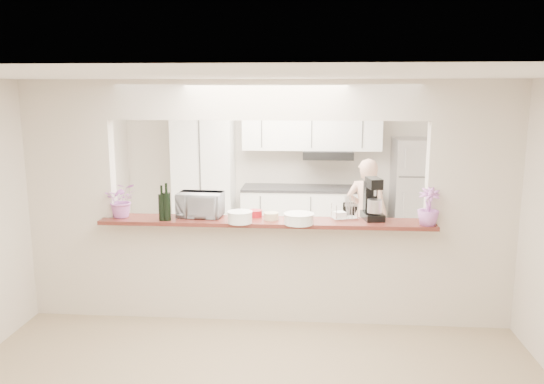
# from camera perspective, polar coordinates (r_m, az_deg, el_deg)

# --- Properties ---
(floor) EXTENTS (6.00, 6.00, 0.00)m
(floor) POSITION_cam_1_polar(r_m,az_deg,el_deg) (5.82, -0.58, -13.37)
(floor) COLOR tan
(floor) RESTS_ON ground
(tile_overlay) EXTENTS (5.00, 2.90, 0.01)m
(tile_overlay) POSITION_cam_1_polar(r_m,az_deg,el_deg) (7.26, 0.48, -8.34)
(tile_overlay) COLOR beige
(tile_overlay) RESTS_ON floor
(partition) EXTENTS (5.00, 0.15, 2.50)m
(partition) POSITION_cam_1_polar(r_m,az_deg,el_deg) (5.39, -0.61, 1.17)
(partition) COLOR beige
(partition) RESTS_ON floor
(bar_counter) EXTENTS (3.40, 0.38, 1.09)m
(bar_counter) POSITION_cam_1_polar(r_m,az_deg,el_deg) (5.61, -0.59, -8.01)
(bar_counter) COLOR beige
(bar_counter) RESTS_ON floor
(kitchen_cabinets) EXTENTS (3.15, 0.62, 2.25)m
(kitchen_cabinets) POSITION_cam_1_polar(r_m,az_deg,el_deg) (8.16, -0.26, 0.85)
(kitchen_cabinets) COLOR silver
(kitchen_cabinets) RESTS_ON floor
(refrigerator) EXTENTS (0.75, 0.70, 1.70)m
(refrigerator) POSITION_cam_1_polar(r_m,az_deg,el_deg) (8.24, 15.39, -0.32)
(refrigerator) COLOR #B0B0B5
(refrigerator) RESTS_ON floor
(flower_left) EXTENTS (0.39, 0.36, 0.36)m
(flower_left) POSITION_cam_1_polar(r_m,az_deg,el_deg) (5.72, -15.84, -0.82)
(flower_left) COLOR pink
(flower_left) RESTS_ON bar_counter
(wine_bottle_a) EXTENTS (0.07, 0.07, 0.36)m
(wine_bottle_a) POSITION_cam_1_polar(r_m,az_deg,el_deg) (5.48, -11.74, -1.56)
(wine_bottle_a) COLOR black
(wine_bottle_a) RESTS_ON bar_counter
(wine_bottle_b) EXTENTS (0.08, 0.08, 0.39)m
(wine_bottle_b) POSITION_cam_1_polar(r_m,az_deg,el_deg) (5.47, -11.24, -1.48)
(wine_bottle_b) COLOR black
(wine_bottle_b) RESTS_ON bar_counter
(toaster_oven) EXTENTS (0.48, 0.34, 0.25)m
(toaster_oven) POSITION_cam_1_polar(r_m,az_deg,el_deg) (5.59, -7.73, -1.35)
(toaster_oven) COLOR #A5A4A9
(toaster_oven) RESTS_ON bar_counter
(serving_bowls) EXTENTS (0.34, 0.34, 0.21)m
(serving_bowls) POSITION_cam_1_polar(r_m,az_deg,el_deg) (5.59, -7.72, -1.54)
(serving_bowls) COLOR white
(serving_bowls) RESTS_ON bar_counter
(plate_stack_a) EXTENTS (0.25, 0.25, 0.12)m
(plate_stack_a) POSITION_cam_1_polar(r_m,az_deg,el_deg) (5.30, -3.47, -2.70)
(plate_stack_a) COLOR white
(plate_stack_a) RESTS_ON bar_counter
(plate_stack_b) EXTENTS (0.30, 0.30, 0.11)m
(plate_stack_b) POSITION_cam_1_polar(r_m,az_deg,el_deg) (5.25, 2.90, -2.87)
(plate_stack_b) COLOR white
(plate_stack_b) RESTS_ON bar_counter
(red_bowl) EXTENTS (0.15, 0.15, 0.07)m
(red_bowl) POSITION_cam_1_polar(r_m,az_deg,el_deg) (5.55, -1.84, -2.32)
(red_bowl) COLOR maroon
(red_bowl) RESTS_ON bar_counter
(tan_bowl) EXTENTS (0.15, 0.15, 0.07)m
(tan_bowl) POSITION_cam_1_polar(r_m,az_deg,el_deg) (5.43, -0.10, -2.60)
(tan_bowl) COLOR #C2B589
(tan_bowl) RESTS_ON bar_counter
(utensil_caddy) EXTENTS (0.29, 0.23, 0.24)m
(utensil_caddy) POSITION_cam_1_polar(r_m,az_deg,el_deg) (5.48, 7.80, -1.87)
(utensil_caddy) COLOR silver
(utensil_caddy) RESTS_ON bar_counter
(stand_mixer) EXTENTS (0.23, 0.32, 0.43)m
(stand_mixer) POSITION_cam_1_polar(r_m,az_deg,el_deg) (5.50, 10.76, -0.92)
(stand_mixer) COLOR black
(stand_mixer) RESTS_ON bar_counter
(flower_right) EXTENTS (0.24, 0.24, 0.37)m
(flower_right) POSITION_cam_1_polar(r_m,az_deg,el_deg) (5.38, 16.49, -1.53)
(flower_right) COLOR #C675DA
(flower_right) RESTS_ON bar_counter
(person) EXTENTS (0.63, 0.49, 1.50)m
(person) POSITION_cam_1_polar(r_m,az_deg,el_deg) (7.23, 10.12, -2.43)
(person) COLOR tan
(person) RESTS_ON floor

